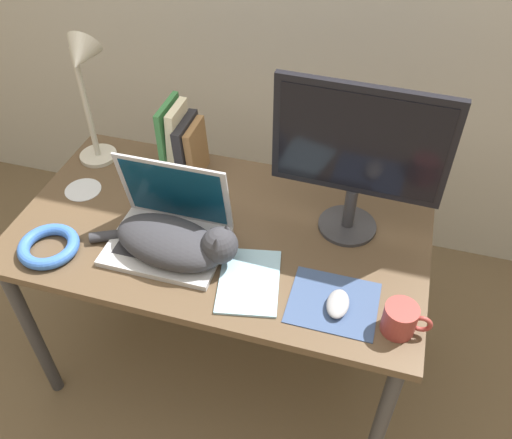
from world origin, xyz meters
name	(u,v)px	position (x,y,z in m)	size (l,w,h in m)	color
desk	(222,245)	(0.00, 0.35, 0.64)	(1.27, 0.71, 0.71)	brown
laptop	(169,229)	(-0.13, 0.26, 0.76)	(0.34, 0.25, 0.26)	#B7B7BC
cat	(176,242)	(-0.08, 0.21, 0.77)	(0.46, 0.23, 0.14)	#333338
external_monitor	(359,153)	(0.37, 0.47, 0.99)	(0.49, 0.18, 0.49)	#333338
mousepad	(333,303)	(0.39, 0.16, 0.71)	(0.24, 0.20, 0.00)	#384C75
computer_mouse	(338,304)	(0.40, 0.15, 0.73)	(0.06, 0.10, 0.03)	#99999E
book_row	(183,144)	(-0.21, 0.59, 0.82)	(0.12, 0.16, 0.26)	#387A42
desk_lamp	(84,79)	(-0.50, 0.55, 1.04)	(0.17, 0.17, 0.49)	beige
cable_coil	(49,246)	(-0.45, 0.12, 0.73)	(0.18, 0.18, 0.04)	blue
notepad	(249,281)	(0.15, 0.17, 0.71)	(0.21, 0.27, 0.01)	#99C6E0
mug	(401,319)	(0.56, 0.12, 0.75)	(0.13, 0.09, 0.09)	#993833
cd_disc	(83,190)	(-0.50, 0.40, 0.71)	(0.12, 0.12, 0.00)	silver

